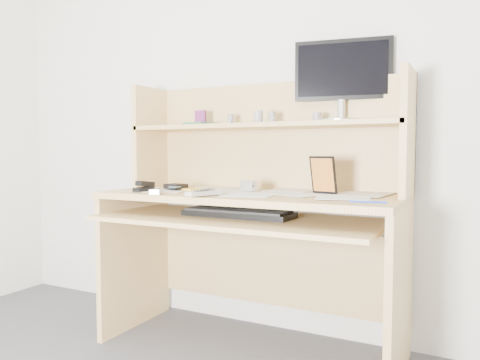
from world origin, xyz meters
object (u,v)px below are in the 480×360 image
at_px(tv_remote, 204,193).
at_px(game_case, 323,175).
at_px(keyboard, 239,213).
at_px(desk, 256,203).
at_px(monitor, 342,79).

relative_size(tv_remote, game_case, 1.03).
height_order(keyboard, tv_remote, tv_remote).
relative_size(desk, tv_remote, 7.98).
bearing_deg(game_case, tv_remote, -133.24).
distance_m(tv_remote, game_case, 0.54).
bearing_deg(desk, monitor, 25.71).
relative_size(desk, keyboard, 2.77).
relative_size(keyboard, game_case, 2.98).
height_order(desk, monitor, monitor).
height_order(desk, keyboard, desk).
relative_size(keyboard, tv_remote, 2.88).
bearing_deg(monitor, game_case, -106.43).
xyz_separation_m(tv_remote, game_case, (0.44, 0.29, 0.08)).
bearing_deg(monitor, tv_remote, -142.70).
bearing_deg(desk, tv_remote, -107.77).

